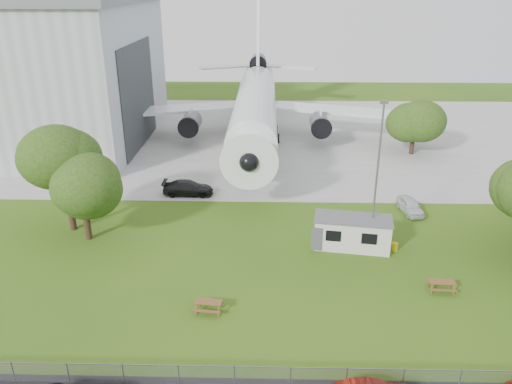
{
  "coord_description": "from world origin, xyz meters",
  "views": [
    {
      "loc": [
        -0.34,
        -30.26,
        20.09
      ],
      "look_at": [
        -1.26,
        8.0,
        4.0
      ],
      "focal_mm": 35.0,
      "sensor_mm": 36.0,
      "label": 1
    }
  ],
  "objects_px": {
    "airliner": "(256,103)",
    "picnic_west": "(209,311)",
    "site_cabin": "(352,232)",
    "picnic_east": "(441,290)"
  },
  "relations": [
    {
      "from": "airliner",
      "to": "site_cabin",
      "type": "bearing_deg",
      "value": -73.78
    },
    {
      "from": "picnic_west",
      "to": "picnic_east",
      "type": "height_order",
      "value": "same"
    },
    {
      "from": "site_cabin",
      "to": "picnic_west",
      "type": "xyz_separation_m",
      "value": [
        -10.79,
        -9.01,
        -1.31
      ]
    },
    {
      "from": "airliner",
      "to": "picnic_west",
      "type": "distance_m",
      "value": 39.19
    },
    {
      "from": "site_cabin",
      "to": "picnic_east",
      "type": "xyz_separation_m",
      "value": [
        5.36,
        -6.24,
        -1.31
      ]
    },
    {
      "from": "airliner",
      "to": "picnic_west",
      "type": "bearing_deg",
      "value": -93.14
    },
    {
      "from": "airliner",
      "to": "site_cabin",
      "type": "xyz_separation_m",
      "value": [
        8.66,
        -29.77,
        -3.96
      ]
    },
    {
      "from": "site_cabin",
      "to": "airliner",
      "type": "bearing_deg",
      "value": 106.22
    },
    {
      "from": "site_cabin",
      "to": "picnic_east",
      "type": "bearing_deg",
      "value": -49.35
    },
    {
      "from": "airliner",
      "to": "picnic_west",
      "type": "height_order",
      "value": "airliner"
    }
  ]
}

